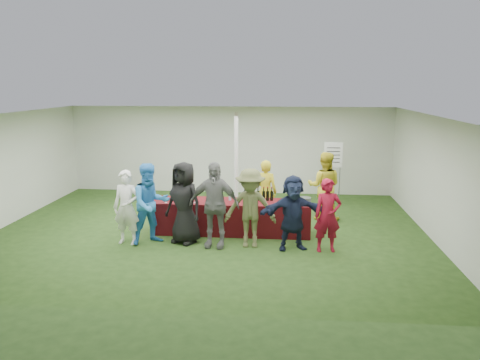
# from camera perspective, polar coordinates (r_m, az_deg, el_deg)

# --- Properties ---
(ground) EXTENTS (60.00, 60.00, 0.00)m
(ground) POSITION_cam_1_polar(r_m,az_deg,el_deg) (11.06, -3.68, -6.21)
(ground) COLOR #284719
(ground) RESTS_ON ground
(tent) EXTENTS (10.00, 10.00, 10.00)m
(tent) POSITION_cam_1_polar(r_m,az_deg,el_deg) (11.83, -0.46, 1.74)
(tent) COLOR white
(tent) RESTS_ON ground
(serving_table) EXTENTS (3.60, 0.80, 0.75)m
(serving_table) POSITION_cam_1_polar(r_m,az_deg,el_deg) (10.82, -1.06, -4.52)
(serving_table) COLOR #550E0F
(serving_table) RESTS_ON ground
(wine_bottles) EXTENTS (0.69, 0.13, 0.32)m
(wine_bottles) POSITION_cam_1_polar(r_m,az_deg,el_deg) (10.77, 2.39, -1.87)
(wine_bottles) COLOR black
(wine_bottles) RESTS_ON serving_table
(wine_glasses) EXTENTS (2.82, 0.15, 0.16)m
(wine_glasses) POSITION_cam_1_polar(r_m,az_deg,el_deg) (10.52, -4.41, -2.28)
(wine_glasses) COLOR silver
(wine_glasses) RESTS_ON serving_table
(water_bottle) EXTENTS (0.07, 0.07, 0.23)m
(water_bottle) POSITION_cam_1_polar(r_m,az_deg,el_deg) (10.78, -1.23, -1.95)
(water_bottle) COLOR silver
(water_bottle) RESTS_ON serving_table
(bar_towel) EXTENTS (0.25, 0.18, 0.03)m
(bar_towel) POSITION_cam_1_polar(r_m,az_deg,el_deg) (10.71, 7.54, -2.63)
(bar_towel) COLOR white
(bar_towel) RESTS_ON serving_table
(dump_bucket) EXTENTS (0.27, 0.27, 0.18)m
(dump_bucket) POSITION_cam_1_polar(r_m,az_deg,el_deg) (10.43, 7.93, -2.60)
(dump_bucket) COLOR slate
(dump_bucket) RESTS_ON serving_table
(wine_list_sign) EXTENTS (0.50, 0.03, 1.80)m
(wine_list_sign) POSITION_cam_1_polar(r_m,az_deg,el_deg) (13.24, 11.28, 2.44)
(wine_list_sign) COLOR slate
(wine_list_sign) RESTS_ON ground
(staff_pourer) EXTENTS (0.64, 0.48, 1.57)m
(staff_pourer) POSITION_cam_1_polar(r_m,az_deg,el_deg) (11.52, 3.12, -1.42)
(staff_pourer) COLOR gold
(staff_pourer) RESTS_ON ground
(staff_back) EXTENTS (0.92, 0.76, 1.73)m
(staff_back) POSITION_cam_1_polar(r_m,az_deg,el_deg) (11.92, 10.22, -0.75)
(staff_back) COLOR gold
(staff_back) RESTS_ON ground
(customer_0) EXTENTS (0.63, 0.45, 1.61)m
(customer_0) POSITION_cam_1_polar(r_m,az_deg,el_deg) (10.28, -13.66, -3.27)
(customer_0) COLOR white
(customer_0) RESTS_ON ground
(customer_1) EXTENTS (1.08, 1.03, 1.75)m
(customer_1) POSITION_cam_1_polar(r_m,az_deg,el_deg) (10.19, -10.84, -2.86)
(customer_1) COLOR #2E81D1
(customer_1) RESTS_ON ground
(customer_2) EXTENTS (1.03, 0.88, 1.78)m
(customer_2) POSITION_cam_1_polar(r_m,az_deg,el_deg) (10.11, -6.83, -2.77)
(customer_2) COLOR black
(customer_2) RESTS_ON ground
(customer_3) EXTENTS (1.11, 0.54, 1.83)m
(customer_3) POSITION_cam_1_polar(r_m,az_deg,el_deg) (9.79, -3.19, -3.02)
(customer_3) COLOR slate
(customer_3) RESTS_ON ground
(customer_4) EXTENTS (1.10, 0.65, 1.68)m
(customer_4) POSITION_cam_1_polar(r_m,az_deg,el_deg) (9.79, 1.25, -3.44)
(customer_4) COLOR brown
(customer_4) RESTS_ON ground
(customer_5) EXTENTS (1.52, 0.81, 1.57)m
(customer_5) POSITION_cam_1_polar(r_m,az_deg,el_deg) (9.72, 6.47, -3.98)
(customer_5) COLOR #171F38
(customer_5) RESTS_ON ground
(customer_6) EXTENTS (0.60, 0.44, 1.52)m
(customer_6) POSITION_cam_1_polar(r_m,az_deg,el_deg) (9.71, 10.63, -4.27)
(customer_6) COLOR maroon
(customer_6) RESTS_ON ground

